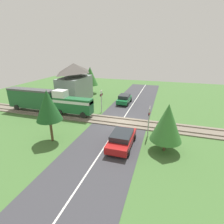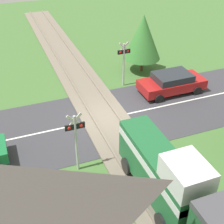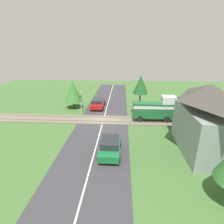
# 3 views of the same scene
# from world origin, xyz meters

# --- Properties ---
(ground_plane) EXTENTS (60.00, 60.00, 0.00)m
(ground_plane) POSITION_xyz_m (0.00, 0.00, 0.00)
(ground_plane) COLOR #426B33
(road_surface) EXTENTS (48.00, 6.40, 0.02)m
(road_surface) POSITION_xyz_m (0.00, 0.00, 0.01)
(road_surface) COLOR #38383D
(road_surface) RESTS_ON ground_plane
(track_bed) EXTENTS (2.80, 48.00, 0.24)m
(track_bed) POSITION_xyz_m (0.00, 0.00, 0.07)
(track_bed) COLOR #756B5B
(track_bed) RESTS_ON ground_plane
(car_near_crossing) EXTENTS (4.40, 2.08, 1.38)m
(car_near_crossing) POSITION_xyz_m (-5.29, -1.44, 0.74)
(car_near_crossing) COLOR #A81919
(car_near_crossing) RESTS_ON ground_plane
(crossing_signal_west_approach) EXTENTS (0.90, 0.18, 3.18)m
(crossing_signal_west_approach) POSITION_xyz_m (-2.65, -3.51, 2.04)
(crossing_signal_west_approach) COLOR #B7B7B7
(crossing_signal_west_approach) RESTS_ON ground_plane
(crossing_signal_east_approach) EXTENTS (0.90, 0.18, 3.18)m
(crossing_signal_east_approach) POSITION_xyz_m (2.65, 3.51, 2.04)
(crossing_signal_east_approach) COLOR #B7B7B7
(crossing_signal_east_approach) RESTS_ON ground_plane
(tree_beyond_track) EXTENTS (2.70, 2.70, 4.29)m
(tree_beyond_track) POSITION_xyz_m (-4.86, -5.20, 2.66)
(tree_beyond_track) COLOR brown
(tree_beyond_track) RESTS_ON ground_plane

